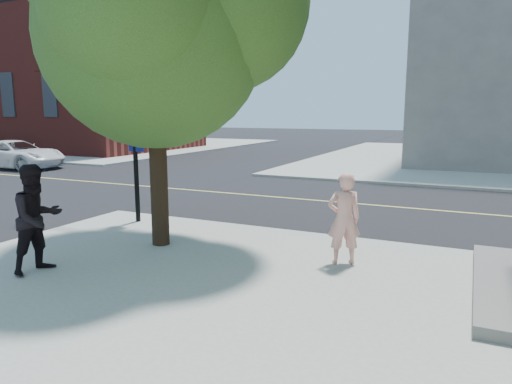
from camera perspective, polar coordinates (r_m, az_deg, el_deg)
The scene contains 11 objects.
ground at distance 13.52m, azimuth -13.30°, elevation -3.09°, with size 140.00×140.00×0.00m, color black.
road_ew at distance 17.19m, azimuth -4.00°, elevation -0.10°, with size 140.00×9.00×0.01m, color black.
road_ns at distance 17.43m, azimuth -27.66°, elevation -1.07°, with size 9.00×140.00×0.01m, color black.
sidewalk_nw at distance 44.67m, azimuth -19.48°, elevation 5.50°, with size 26.00×25.00×0.12m, color #9A9A90.
church at distance 40.21m, azimuth -20.51°, elevation 15.21°, with size 15.20×12.00×14.40m.
office_block at distance 51.96m, azimuth -27.06°, elevation 15.55°, with size 12.00×14.08×18.00m.
man_on_phone at distance 8.83m, azimuth 10.72°, elevation -3.22°, with size 0.63×0.42×1.73m, color #EFA596.
pedestrian at distance 9.11m, azimuth -25.24°, elevation -2.96°, with size 0.94×0.73×1.93m, color black.
street_tree at distance 10.12m, azimuth -11.88°, elevation 21.28°, with size 5.70×5.18×7.56m.
signal_pole at distance 13.71m, azimuth -21.65°, elevation 11.68°, with size 3.74×0.42×4.22m.
car_a at distance 27.70m, azimuth -27.44°, elevation 4.11°, with size 2.47×5.35×1.49m, color white.
Camera 1 is at (8.25, -10.30, 2.94)m, focal length 32.65 mm.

